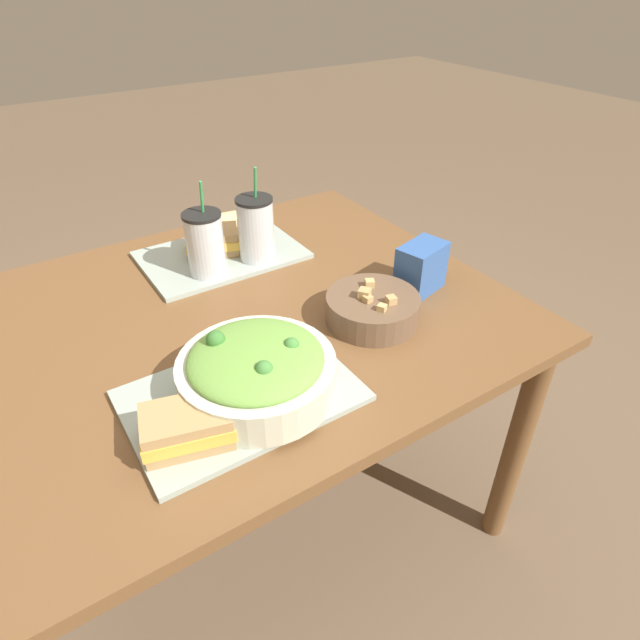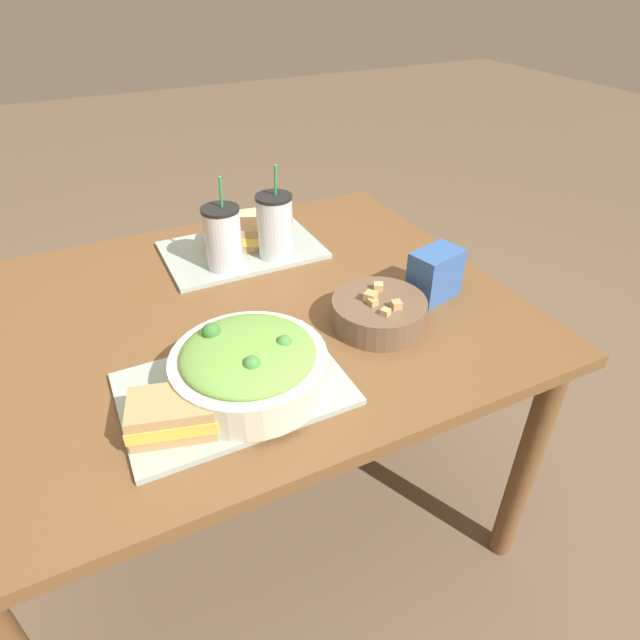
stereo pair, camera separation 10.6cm
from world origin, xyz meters
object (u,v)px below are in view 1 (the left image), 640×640
Objects in this scene: baguette_far at (231,222)px; drink_cup_dark at (205,246)px; baguette_near at (227,346)px; drink_cup_red at (256,231)px; soup_bowl at (372,308)px; chip_bag at (421,268)px; sandwich_far at (213,240)px; sandwich_near at (187,427)px; salad_bowl at (257,370)px.

drink_cup_dark is (-0.15, -0.19, 0.05)m from baguette_far.
baguette_near is 0.56× the size of drink_cup_red.
soup_bowl is 1.82× the size of baguette_far.
baguette_far is 0.24m from drink_cup_dark.
chip_bag is (0.18, 0.04, 0.03)m from soup_bowl.
chip_bag is at bearing -27.84° from sandwich_far.
sandwich_far is 0.56m from chip_bag.
chip_bag is (0.26, -0.34, -0.03)m from drink_cup_red.
sandwich_near is at bearing 179.87° from chip_bag.
chip_bag is (0.40, -0.34, -0.03)m from drink_cup_dark.
baguette_far is (0.25, 0.65, -0.02)m from salad_bowl.
salad_bowl is at bearing 156.55° from baguette_near.
sandwich_near is 0.57m from drink_cup_dark.
sandwich_near is (-0.48, -0.12, 0.01)m from soup_bowl.
baguette_far is (-0.07, 0.57, 0.01)m from soup_bowl.
baguette_near is 1.03× the size of chip_bag.
baguette_far is at bearing 101.41° from chip_bag.
drink_cup_dark is at bearing 148.66° from baguette_far.
soup_bowl is at bearing -47.01° from sandwich_far.
drink_cup_red is 1.84× the size of chip_bag.
drink_cup_dark reaches higher than sandwich_far.
sandwich_near is 0.22m from baguette_near.
baguette_near is 0.36m from drink_cup_dark.
drink_cup_dark is 0.53m from chip_bag.
drink_cup_red reaches higher than drink_cup_dark.
sandwich_far is 0.13m from baguette_far.
salad_bowl is 0.58m from sandwich_far.
sandwich_far is 0.68× the size of drink_cup_red.
sandwich_far is (0.16, 0.44, 0.00)m from baguette_near.
drink_cup_red is (-0.01, -0.19, 0.05)m from baguette_far.
sandwich_far reaches higher than baguette_far.
chip_bag is (0.66, 0.17, 0.02)m from sandwich_near.
sandwich_near is at bearing -163.34° from salad_bowl.
salad_bowl is at bearing 31.68° from sandwich_near.
soup_bowl is 0.85× the size of drink_cup_red.
drink_cup_red is 0.43m from chip_bag.
drink_cup_dark is 0.14m from drink_cup_red.
sandwich_near is 1.22× the size of baguette_near.
sandwich_far is at bearing 77.68° from sandwich_near.
drink_cup_red reaches higher than salad_bowl.
drink_cup_dark is at bearing 77.62° from salad_bowl.
chip_bag is (0.51, 0.12, -0.00)m from salad_bowl.
sandwich_near reaches higher than baguette_far.
sandwich_far is at bearing 59.90° from drink_cup_dark.
soup_bowl is at bearing 179.43° from chip_bag.
baguette_far is (0.26, 0.53, 0.00)m from baguette_near.
salad_bowl reaches higher than baguette_far.
soup_bowl is 0.19m from chip_bag.
drink_cup_dark is at bearing 180.00° from drink_cup_red.
chip_bag is (0.51, 0.00, 0.02)m from baguette_near.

